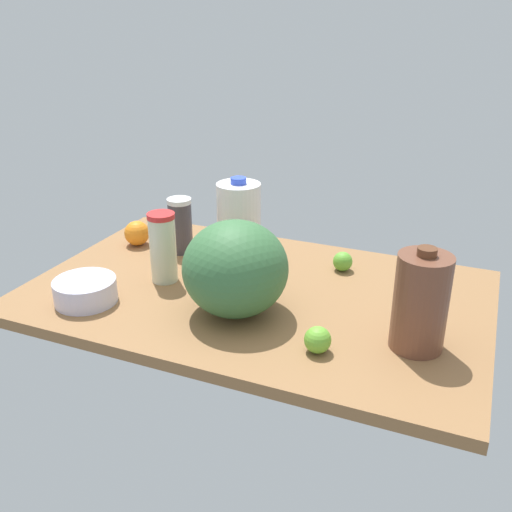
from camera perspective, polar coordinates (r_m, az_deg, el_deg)
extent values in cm
cube|color=olive|center=(153.29, 0.00, -3.94)|extent=(120.00, 76.00, 3.00)
ellipsoid|color=#396D3E|center=(136.91, -2.07, -1.28)|extent=(25.68, 25.68, 23.61)
cylinder|color=silver|center=(152.02, -16.69, -3.35)|extent=(15.92, 15.92, 6.10)
cylinder|color=brown|center=(128.14, 16.13, -4.51)|extent=(11.82, 11.82, 22.01)
cylinder|color=#59331E|center=(123.19, 16.74, 0.39)|extent=(4.14, 4.14, 1.80)
cylinder|color=beige|center=(156.59, -9.27, 0.61)|extent=(7.22, 7.22, 18.12)
cylinder|color=red|center=(153.10, -9.50, 3.98)|extent=(7.43, 7.43, 1.40)
cylinder|color=#3C373D|center=(175.22, -7.56, 2.82)|extent=(7.14, 7.14, 15.70)
cylinder|color=silver|center=(172.41, -7.71, 5.48)|extent=(7.35, 7.35, 1.40)
cylinder|color=white|center=(167.33, -1.72, 3.40)|extent=(12.86, 12.86, 23.32)
cylinder|color=blue|center=(163.43, -1.77, 7.54)|extent=(4.50, 4.50, 1.80)
sphere|color=orange|center=(184.11, -11.82, 2.25)|extent=(7.89, 7.89, 7.89)
sphere|color=#69B234|center=(126.00, 6.18, -8.33)|extent=(6.00, 6.00, 6.00)
sphere|color=#5EA933|center=(164.67, 8.66, -0.54)|extent=(5.59, 5.59, 5.59)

